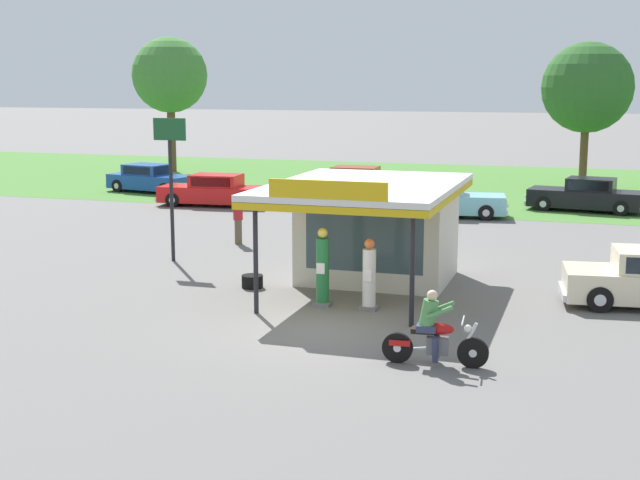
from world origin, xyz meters
TOP-DOWN VIEW (x-y plane):
  - ground_plane at (0.00, 0.00)m, footprint 300.00×300.00m
  - grass_verge_strip at (0.00, 30.00)m, footprint 120.00×24.00m
  - service_station_kiosk at (0.04, 5.06)m, footprint 4.85×6.99m
  - gas_pump_nearside at (-0.58, 2.00)m, footprint 0.44×0.44m
  - gas_pump_offside at (0.66, 2.00)m, footprint 0.44×0.44m
  - motorcycle_with_rider at (3.03, -1.91)m, footprint 2.18×0.70m
  - parked_car_back_row_centre at (-16.35, 21.81)m, footprint 5.06×2.71m
  - parked_car_back_row_left at (5.60, 21.62)m, footprint 5.24×2.43m
  - parked_car_back_row_centre_left at (-0.21, 18.10)m, footprint 5.46×2.57m
  - parked_car_back_row_far_left at (-5.50, 22.34)m, footprint 5.48×2.07m
  - parked_car_back_row_far_right at (-11.01, 18.11)m, footprint 5.30×2.21m
  - bystander_standing_back_lot at (-6.09, 9.41)m, footprint 0.38×0.38m
  - tree_oak_centre at (5.26, 30.32)m, footprint 4.84×4.84m
  - tree_oak_left at (-20.20, 31.79)m, footprint 4.77×4.77m
  - roadside_pole_sign at (-6.93, 6.01)m, footprint 1.10×0.12m
  - spare_tire_stack at (-3.07, 3.31)m, footprint 0.60×0.60m

SIDE VIEW (x-z plane):
  - ground_plane at x=0.00m, z-range 0.00..0.00m
  - grass_verge_strip at x=0.00m, z-range 0.00..0.01m
  - spare_tire_stack at x=-3.07m, z-range 0.00..0.36m
  - motorcycle_with_rider at x=3.03m, z-range -0.14..1.44m
  - parked_car_back_row_centre at x=-16.35m, z-range -0.05..1.41m
  - parked_car_back_row_far_right at x=-11.01m, z-range -0.06..1.42m
  - parked_car_back_row_left at x=5.60m, z-range -0.06..1.43m
  - parked_car_back_row_centre_left at x=-0.21m, z-range -0.07..1.49m
  - parked_car_back_row_far_left at x=-5.50m, z-range -0.08..1.54m
  - gas_pump_offside at x=0.66m, z-range -0.08..1.75m
  - bystander_standing_back_lot at x=-6.09m, z-range 0.07..1.80m
  - gas_pump_nearside at x=-0.58m, z-range -0.08..1.96m
  - service_station_kiosk at x=0.04m, z-range 0.02..3.47m
  - roadside_pole_sign at x=-6.93m, z-range 0.85..5.45m
  - tree_oak_centre at x=5.26m, z-range 1.39..9.23m
  - tree_oak_left at x=-20.20m, z-range 1.84..10.37m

